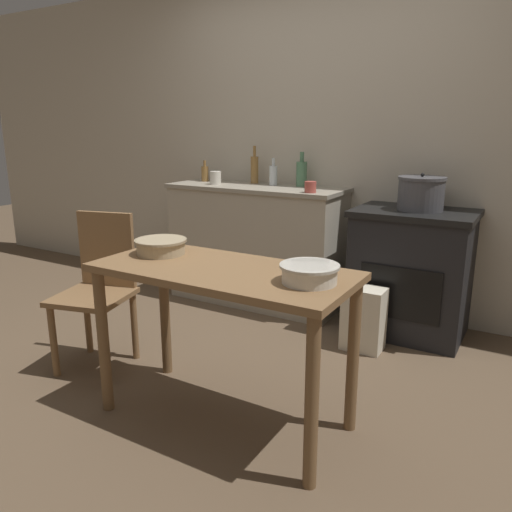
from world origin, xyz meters
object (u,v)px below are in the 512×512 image
bottle_mid_left (273,175)px  chair (99,286)px  cup_center (216,178)px  stock_pot (421,193)px  bottle_left (255,169)px  flour_sack (364,319)px  bottle_far_left (302,173)px  mixing_bowl_large (161,246)px  work_table (223,294)px  bottle_center_left (205,173)px  cup_center_right (310,187)px  mixing_bowl_small (309,272)px  stove (411,272)px

bottle_mid_left → chair: bearing=-102.8°
chair → cup_center: (-0.09, 1.34, 0.51)m
stock_pot → bottle_left: size_ratio=1.02×
flour_sack → stock_pot: 0.90m
bottle_far_left → cup_center: bottle_far_left is taller
mixing_bowl_large → cup_center: (-0.66, 1.43, 0.18)m
stock_pot → cup_center: stock_pot is taller
work_table → bottle_center_left: (-1.27, 1.62, 0.37)m
bottle_far_left → cup_center_right: (0.22, -0.31, -0.06)m
mixing_bowl_small → bottle_left: size_ratio=0.83×
stock_pot → bottle_far_left: size_ratio=1.17×
work_table → flour_sack: 1.24m
bottle_left → stove: bearing=-6.9°
work_table → chair: chair is taller
chair → bottle_left: (0.15, 1.56, 0.58)m
cup_center → bottle_left: bearing=42.8°
work_table → mixing_bowl_small: 0.47m
chair → bottle_mid_left: size_ratio=4.31×
mixing_bowl_large → bottle_left: (-0.42, 1.64, 0.25)m
work_table → stock_pot: size_ratio=3.99×
stock_pot → mixing_bowl_large: size_ratio=1.16×
bottle_mid_left → bottle_center_left: (-0.63, -0.04, -0.01)m
chair → mixing_bowl_large: (0.57, -0.08, 0.33)m
cup_center_right → bottle_left: bearing=154.3°
mixing_bowl_small → cup_center_right: cup_center_right is taller
chair → bottle_mid_left: bearing=62.7°
stove → bottle_center_left: (-1.77, 0.08, 0.58)m
bottle_left → cup_center_right: bottle_left is taller
stock_pot → bottle_left: (-1.36, 0.15, 0.09)m
bottle_center_left → cup_center_right: bearing=-11.8°
bottle_left → bottle_center_left: 0.45m
bottle_left → chair: bearing=-95.4°
mixing_bowl_small → bottle_center_left: (-1.71, 1.62, 0.20)m
stock_pot → mixing_bowl_large: 1.77m
bottle_center_left → cup_center_right: 1.10m
cup_center → cup_center_right: bearing=-5.8°
bottle_left → bottle_center_left: (-0.44, -0.08, -0.05)m
stove → mixing_bowl_large: (-0.91, -1.48, 0.38)m
mixing_bowl_small → flour_sack: bearing=95.7°
stove → cup_center: 1.67m
bottle_center_left → chair: bearing=-79.0°
stock_pot → bottle_far_left: 0.96m
chair → bottle_center_left: (-0.29, 1.48, 0.53)m
chair → cup_center_right: size_ratio=11.14×
bottle_left → cup_center_right: size_ratio=3.66×
mixing_bowl_large → bottle_far_left: bearing=90.1°
stock_pot → cup_center_right: size_ratio=3.74×
work_table → stock_pot: (0.52, 1.55, 0.33)m
cup_center → mixing_bowl_small: bearing=-44.6°
mixing_bowl_large → bottle_center_left: size_ratio=1.50×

